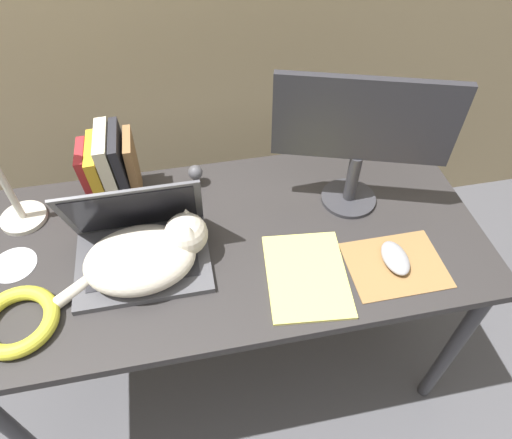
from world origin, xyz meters
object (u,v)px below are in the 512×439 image
laptop (141,246)px  webcam (195,173)px  notepad (307,275)px  cat (148,255)px  book_row (111,170)px  cd_disc (14,265)px  external_monitor (362,133)px  cable_coil (17,321)px  computer_mouse (395,258)px

laptop → webcam: laptop is taller
notepad → cat: bearing=165.8°
cat → book_row: bearing=106.2°
book_row → webcam: size_ratio=3.39×
cat → cd_disc: 0.38m
external_monitor → cable_coil: 0.98m
cable_coil → book_row: bearing=59.4°
cat → cd_disc: cat is taller
computer_mouse → cd_disc: computer_mouse is taller
cat → cable_coil: 0.34m
laptop → cable_coil: (-0.30, -0.15, -0.03)m
computer_mouse → laptop: bearing=167.4°
external_monitor → notepad: 0.40m
book_row → computer_mouse: bearing=-28.5°
book_row → cd_disc: (-0.28, -0.21, -0.11)m
cable_coil → cd_disc: bearing=102.6°
laptop → webcam: bearing=56.7°
webcam → laptop: bearing=-123.3°
book_row → webcam: book_row is taller
notepad → webcam: bearing=120.9°
laptop → book_row: laptop is taller
laptop → notepad: bearing=-19.2°
external_monitor → notepad: external_monitor is taller
cat → notepad: cat is taller
book_row → cat: bearing=-73.8°
computer_mouse → notepad: 0.24m
cat → computer_mouse: size_ratio=3.56×
external_monitor → cable_coil: size_ratio=2.34×
book_row → cable_coil: book_row is taller
cat → cable_coil: (-0.32, -0.11, -0.04)m
notepad → book_row: bearing=140.9°
laptop → cat: size_ratio=0.86×
cat → webcam: bearing=63.5°
laptop → external_monitor: bearing=9.4°
computer_mouse → notepad: computer_mouse is taller
cat → notepad: bearing=-14.2°
computer_mouse → cd_disc: size_ratio=0.95×
computer_mouse → book_row: book_row is taller
external_monitor → webcam: size_ratio=6.56×
laptop → book_row: bearing=104.9°
cat → computer_mouse: bearing=-9.1°
external_monitor → cd_disc: 0.99m
laptop → notepad: (0.42, -0.15, -0.04)m
laptop → cat: laptop is taller
external_monitor → cable_coil: bearing=-164.6°
cable_coil → webcam: size_ratio=2.81×
external_monitor → book_row: bearing=168.0°
computer_mouse → book_row: size_ratio=0.48×
cat → webcam: size_ratio=5.81×
computer_mouse → cable_coil: cable_coil is taller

